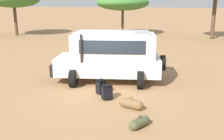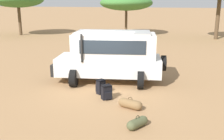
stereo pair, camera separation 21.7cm
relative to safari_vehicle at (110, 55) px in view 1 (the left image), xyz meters
The scene contains 7 objects.
ground_plane 1.63m from the safari_vehicle, 98.93° to the right, with size 320.00×320.00×0.00m, color #9E754C.
safari_vehicle is the anchor object (origin of this frame).
backpack_beside_front_wheel 2.05m from the safari_vehicle, 86.04° to the right, with size 0.43×0.41×0.62m.
backpack_cluster_center 2.60m from the safari_vehicle, 76.07° to the right, with size 0.50×0.50×0.58m.
duffel_bag_low_black_case 3.59m from the safari_vehicle, 59.94° to the right, with size 0.94×0.51×0.45m.
duffel_bag_soft_canvas 5.04m from the safari_vehicle, 62.20° to the right, with size 0.56×0.77×0.41m.
acacia_tree_left_mid 18.53m from the safari_vehicle, 102.92° to the left, with size 5.91×6.46×4.50m.
Camera 1 is at (3.79, -10.71, 3.79)m, focal length 42.00 mm.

